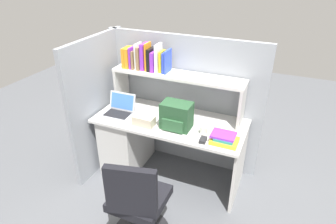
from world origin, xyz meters
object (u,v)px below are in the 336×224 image
(tissue_box, at_px, (144,121))
(office_chair, at_px, (138,208))
(laptop, at_px, (120,110))
(computer_mouse, at_px, (203,140))
(paper_cup, at_px, (204,130))
(backpack, at_px, (176,116))

(tissue_box, distance_m, office_chair, 0.89)
(laptop, relative_size, computer_mouse, 3.04)
(laptop, height_order, office_chair, laptop)
(laptop, distance_m, computer_mouse, 1.02)
(tissue_box, bearing_deg, paper_cup, 8.65)
(backpack, distance_m, paper_cup, 0.31)
(laptop, relative_size, backpack, 1.05)
(tissue_box, relative_size, office_chair, 0.24)
(backpack, bearing_deg, computer_mouse, -22.74)
(paper_cup, relative_size, tissue_box, 0.39)
(tissue_box, bearing_deg, laptop, 163.64)
(laptop, distance_m, paper_cup, 0.97)
(laptop, relative_size, paper_cup, 3.70)
(office_chair, bearing_deg, tissue_box, -80.36)
(paper_cup, bearing_deg, office_chair, -110.21)
(backpack, relative_size, tissue_box, 1.36)
(paper_cup, bearing_deg, backpack, 178.31)
(backpack, bearing_deg, tissue_box, -164.69)
(backpack, distance_m, office_chair, 0.95)
(backpack, height_order, paper_cup, backpack)
(backpack, xyz_separation_m, tissue_box, (-0.32, -0.09, -0.08))
(laptop, distance_m, tissue_box, 0.38)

